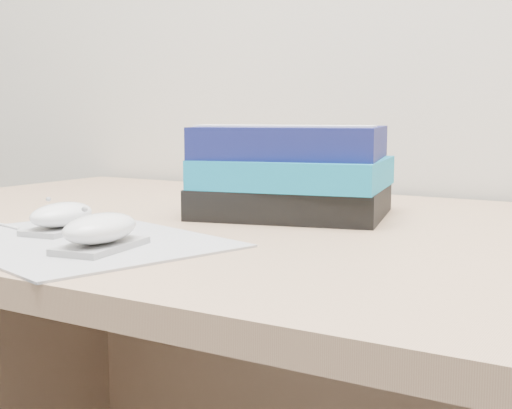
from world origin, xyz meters
The scene contains 6 objects.
desk centered at (0.00, 1.64, 0.50)m, with size 1.60×0.80×0.73m.
mousepad centered at (-0.24, 1.35, 0.73)m, with size 0.33×0.26×0.00m, color gray.
mouse_rear centered at (-0.29, 1.37, 0.75)m, with size 0.07×0.11×0.04m.
mouse_front centered at (-0.17, 1.31, 0.75)m, with size 0.07×0.11×0.04m.
book_stack centered at (-0.13, 1.66, 0.79)m, with size 0.30×0.27×0.13m.
pouch centered at (-0.15, 1.62, 0.78)m, with size 0.12×0.09×0.11m.
Camera 1 is at (0.36, 0.76, 0.88)m, focal length 50.00 mm.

